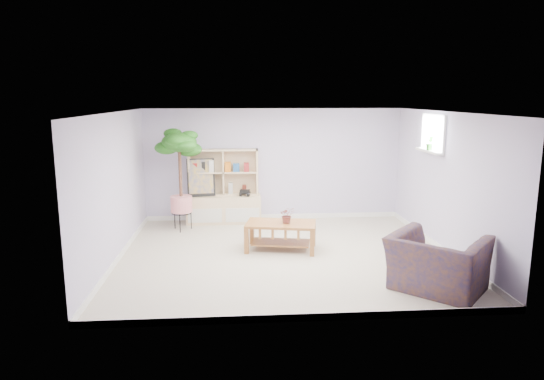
{
  "coord_description": "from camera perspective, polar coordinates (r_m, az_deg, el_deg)",
  "views": [
    {
      "loc": [
        -0.79,
        -7.85,
        2.65
      ],
      "look_at": [
        -0.17,
        0.49,
        1.03
      ],
      "focal_mm": 32.0,
      "sensor_mm": 36.0,
      "label": 1
    }
  ],
  "objects": [
    {
      "name": "baseboard",
      "position": [
        8.3,
        1.46,
        -7.28
      ],
      "size": [
        5.5,
        5.0,
        0.1
      ],
      "primitive_type": null,
      "color": "white",
      "rests_on": "floor"
    },
    {
      "name": "floor_tree",
      "position": [
        9.75,
        -10.71,
        1.14
      ],
      "size": [
        0.99,
        0.99,
        2.04
      ],
      "primitive_type": null,
      "rotation": [
        0.0,
        0.0,
        0.42
      ],
      "color": "#195316",
      "rests_on": "floor"
    },
    {
      "name": "window_sill",
      "position": [
        9.18,
        18.0,
        4.37
      ],
      "size": [
        0.14,
        1.0,
        0.04
      ],
      "primitive_type": "cube",
      "color": "white",
      "rests_on": "walls"
    },
    {
      "name": "coffee_table",
      "position": [
        8.51,
        1.04,
        -5.46
      ],
      "size": [
        1.3,
        0.87,
        0.49
      ],
      "primitive_type": null,
      "rotation": [
        0.0,
        0.0,
        -0.19
      ],
      "color": "brown",
      "rests_on": "floor"
    },
    {
      "name": "floor",
      "position": [
        8.32,
        1.46,
        -7.61
      ],
      "size": [
        5.5,
        5.0,
        0.01
      ],
      "primitive_type": "cube",
      "color": "beige",
      "rests_on": "ground"
    },
    {
      "name": "ceiling",
      "position": [
        7.89,
        1.54,
        9.15
      ],
      "size": [
        5.5,
        5.0,
        0.01
      ],
      "primitive_type": "cube",
      "color": "silver",
      "rests_on": "walls"
    },
    {
      "name": "toy_truck",
      "position": [
        10.21,
        -3.21,
        -0.28
      ],
      "size": [
        0.32,
        0.25,
        0.15
      ],
      "primitive_type": null,
      "rotation": [
        0.0,
        0.0,
        -0.2
      ],
      "color": "black",
      "rests_on": "storage_unit"
    },
    {
      "name": "table_plant",
      "position": [
        8.39,
        1.78,
        -2.96
      ],
      "size": [
        0.27,
        0.24,
        0.29
      ],
      "primitive_type": "imported",
      "rotation": [
        0.0,
        0.0,
        0.06
      ],
      "color": "#1D602C",
      "rests_on": "coffee_table"
    },
    {
      "name": "sill_plant",
      "position": [
        9.15,
        18.09,
        5.27
      ],
      "size": [
        0.17,
        0.15,
        0.25
      ],
      "primitive_type": "imported",
      "rotation": [
        0.0,
        0.0,
        -0.3
      ],
      "color": "#195316",
      "rests_on": "window_sill"
    },
    {
      "name": "poster",
      "position": [
        10.23,
        -8.36,
        1.46
      ],
      "size": [
        0.59,
        0.22,
        0.79
      ],
      "primitive_type": null,
      "rotation": [
        0.0,
        0.0,
        0.15
      ],
      "color": "yellow",
      "rests_on": "storage_unit"
    },
    {
      "name": "armchair",
      "position": [
        7.09,
        18.89,
        -7.75
      ],
      "size": [
        1.6,
        1.59,
        0.89
      ],
      "primitive_type": "imported",
      "rotation": [
        0.0,
        0.0,
        2.39
      ],
      "color": "navy",
      "rests_on": "floor"
    },
    {
      "name": "storage_unit",
      "position": [
        10.26,
        -5.72,
        0.41
      ],
      "size": [
        1.56,
        0.53,
        1.56
      ],
      "primitive_type": null,
      "color": "beige",
      "rests_on": "floor"
    },
    {
      "name": "walls",
      "position": [
        8.02,
        1.5,
        0.55
      ],
      "size": [
        5.51,
        5.01,
        2.4
      ],
      "color": "silver",
      "rests_on": "floor"
    },
    {
      "name": "window",
      "position": [
        9.17,
        18.47,
        6.35
      ],
      "size": [
        0.1,
        0.98,
        0.68
      ],
      "primitive_type": null,
      "color": "silver",
      "rests_on": "walls"
    }
  ]
}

